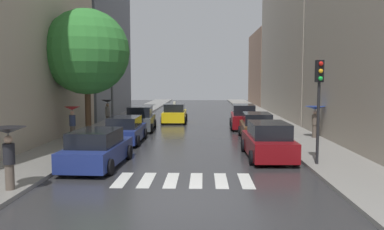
% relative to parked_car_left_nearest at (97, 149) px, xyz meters
% --- Properties ---
extents(ground_plane, '(28.00, 72.00, 0.04)m').
position_rel_parked_car_left_nearest_xyz_m(ground_plane, '(3.76, 19.19, -0.76)').
color(ground_plane, '#2F2F31').
extents(sidewalk_left, '(3.00, 72.00, 0.15)m').
position_rel_parked_car_left_nearest_xyz_m(sidewalk_left, '(-2.74, 19.19, -0.67)').
color(sidewalk_left, gray).
rests_on(sidewalk_left, ground).
extents(sidewalk_right, '(3.00, 72.00, 0.15)m').
position_rel_parked_car_left_nearest_xyz_m(sidewalk_right, '(10.26, 19.19, -0.67)').
color(sidewalk_right, gray).
rests_on(sidewalk_right, ground).
extents(crosswalk_stripes, '(4.95, 2.20, 0.01)m').
position_rel_parked_car_left_nearest_xyz_m(crosswalk_stripes, '(3.76, -2.21, -0.74)').
color(crosswalk_stripes, silver).
rests_on(crosswalk_stripes, ground).
extents(building_left_mid, '(6.00, 15.36, 15.99)m').
position_rel_parked_car_left_nearest_xyz_m(building_left_mid, '(-7.24, 23.25, 7.26)').
color(building_left_mid, slate).
rests_on(building_left_mid, ground).
extents(building_right_mid, '(6.00, 20.78, 14.25)m').
position_rel_parked_car_left_nearest_xyz_m(building_right_mid, '(14.76, 23.68, 6.38)').
color(building_right_mid, '#9E9384').
rests_on(building_right_mid, ground).
extents(building_right_far, '(6.00, 13.91, 10.47)m').
position_rel_parked_car_left_nearest_xyz_m(building_right_far, '(14.76, 41.42, 4.49)').
color(building_right_far, '#8C6B56').
rests_on(building_right_far, ground).
extents(parked_car_left_nearest, '(2.31, 4.81, 1.57)m').
position_rel_parked_car_left_nearest_xyz_m(parked_car_left_nearest, '(0.00, 0.00, 0.00)').
color(parked_car_left_nearest, navy).
rests_on(parked_car_left_nearest, ground).
extents(parked_car_left_second, '(2.08, 4.57, 1.53)m').
position_rel_parked_car_left_nearest_xyz_m(parked_car_left_second, '(-0.07, 6.33, -0.02)').
color(parked_car_left_second, navy).
rests_on(parked_car_left_second, ground).
extents(parked_car_left_third, '(2.19, 4.67, 1.76)m').
position_rel_parked_car_left_nearest_xyz_m(parked_car_left_third, '(-0.07, 11.92, 0.08)').
color(parked_car_left_third, '#474C51').
rests_on(parked_car_left_third, ground).
extents(parked_car_right_nearest, '(2.16, 4.76, 1.70)m').
position_rel_parked_car_left_nearest_xyz_m(parked_car_right_nearest, '(7.48, 2.00, 0.05)').
color(parked_car_right_nearest, maroon).
rests_on(parked_car_right_nearest, ground).
extents(parked_car_right_second, '(2.14, 4.66, 1.64)m').
position_rel_parked_car_left_nearest_xyz_m(parked_car_right_second, '(7.72, 7.80, 0.03)').
color(parked_car_right_second, brown).
rests_on(parked_car_right_second, ground).
extents(parked_car_right_third, '(2.14, 4.85, 1.81)m').
position_rel_parked_car_left_nearest_xyz_m(parked_car_right_third, '(7.47, 13.36, 0.10)').
color(parked_car_right_third, maroon).
rests_on(parked_car_right_third, ground).
extents(taxi_midroad, '(2.10, 4.56, 1.81)m').
position_rel_parked_car_left_nearest_xyz_m(taxi_midroad, '(2.00, 17.36, 0.02)').
color(taxi_midroad, yellow).
rests_on(taxi_midroad, ground).
extents(pedestrian_foreground, '(1.10, 1.10, 2.01)m').
position_rel_parked_car_left_nearest_xyz_m(pedestrian_foreground, '(-1.69, -4.10, 0.91)').
color(pedestrian_foreground, brown).
rests_on(pedestrian_foreground, sidewalk_left).
extents(pedestrian_near_tree, '(1.19, 1.19, 1.90)m').
position_rel_parked_car_left_nearest_xyz_m(pedestrian_near_tree, '(11.22, 7.70, 0.88)').
color(pedestrian_near_tree, brown).
rests_on(pedestrian_near_tree, sidewalk_right).
extents(pedestrian_by_kerb, '(0.92, 0.92, 1.93)m').
position_rel_parked_car_left_nearest_xyz_m(pedestrian_by_kerb, '(-3.25, 6.61, 0.78)').
color(pedestrian_by_kerb, brown).
rests_on(pedestrian_by_kerb, sidewalk_left).
extents(pedestrian_far_side, '(0.94, 0.94, 2.03)m').
position_rel_parked_car_left_nearest_xyz_m(pedestrian_far_side, '(-2.63, 12.68, 0.85)').
color(pedestrian_far_side, brown).
rests_on(pedestrian_far_side, sidewalk_left).
extents(street_tree_left, '(5.14, 5.14, 7.75)m').
position_rel_parked_car_left_nearest_xyz_m(street_tree_left, '(-2.57, 7.52, 4.58)').
color(street_tree_left, '#513823').
rests_on(street_tree_left, sidewalk_left).
extents(traffic_light_right_corner, '(0.30, 0.42, 4.30)m').
position_rel_parked_car_left_nearest_xyz_m(traffic_light_right_corner, '(9.21, 0.09, 2.54)').
color(traffic_light_right_corner, black).
rests_on(traffic_light_right_corner, sidewalk_right).
extents(lamp_post_left, '(0.60, 0.28, 6.33)m').
position_rel_parked_car_left_nearest_xyz_m(lamp_post_left, '(-1.79, 10.57, 3.09)').
color(lamp_post_left, '#595B60').
rests_on(lamp_post_left, sidewalk_left).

